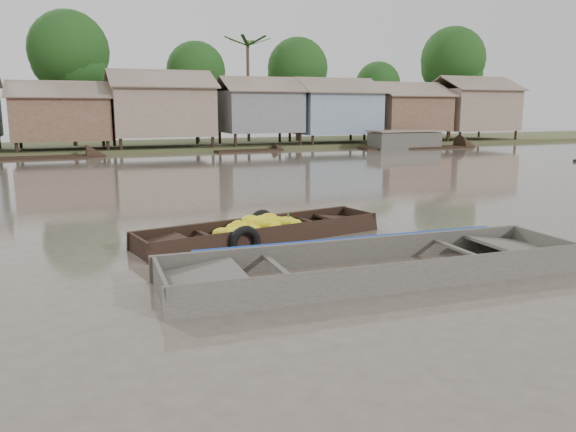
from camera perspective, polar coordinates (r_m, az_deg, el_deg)
name	(u,v)px	position (r m, az deg, el deg)	size (l,w,h in m)	color
ground	(288,262)	(10.68, 0.01, -4.71)	(120.00, 120.00, 0.00)	#52493F
riverbank	(163,105)	(41.98, -12.61, 10.95)	(120.00, 12.47, 10.22)	#384723
banana_boat	(259,233)	(12.45, -2.99, -1.69)	(5.83, 2.44, 0.79)	black
viewer_boat	(377,272)	(9.97, 9.00, -5.64)	(7.61, 2.28, 0.61)	#3D3933
distant_boats	(341,148)	(37.97, 5.41, 6.89)	(46.57, 15.71, 1.38)	black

